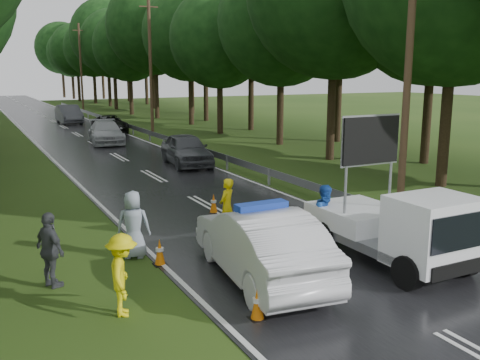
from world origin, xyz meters
TOP-DOWN VIEW (x-y plane):
  - ground at (0.00, 0.00)m, footprint 160.00×160.00m
  - road at (0.00, 30.00)m, footprint 7.00×140.00m
  - guardrail at (3.70, 29.67)m, footprint 0.12×60.06m
  - utility_pole_near at (5.20, 2.00)m, footprint 1.40×0.24m
  - utility_pole_mid at (5.20, 28.00)m, footprint 1.40×0.24m
  - utility_pole_far at (5.20, 54.00)m, footprint 1.40×0.24m
  - police_sedan at (-1.62, -0.74)m, footprint 2.32×5.13m
  - work_truck at (1.76, -1.50)m, footprint 2.02×4.47m
  - barrier at (-0.80, 1.01)m, footprint 2.29×0.71m
  - officer at (-0.85, 2.63)m, footprint 0.72×0.68m
  - civilian at (1.09, 0.50)m, footprint 0.87×0.71m
  - bystander_left at (-4.91, -1.13)m, footprint 0.87×1.18m
  - bystander_mid at (-5.95, 0.94)m, footprint 0.76×1.08m
  - bystander_right at (-3.80, 1.97)m, footprint 1.00×0.84m
  - queue_car_first at (2.43, 14.10)m, footprint 2.36×4.81m
  - queue_car_second at (0.80, 24.18)m, footprint 2.68×5.23m
  - queue_car_third at (2.52, 30.18)m, footprint 2.39×4.81m
  - queue_car_fourth at (1.04, 39.24)m, footprint 1.76×5.00m
  - cone_near_left at (-2.70, -2.51)m, footprint 0.31×0.31m
  - cone_center at (0.21, 2.00)m, footprint 0.31×0.31m
  - cone_far at (-0.20, 5.00)m, footprint 0.31×0.31m
  - cone_left_mid at (-3.40, 1.14)m, footprint 0.32×0.32m
  - cone_right at (3.50, 1.50)m, footprint 0.36×0.36m

SIDE VIEW (x-z plane):
  - ground at x=0.00m, z-range 0.00..0.00m
  - road at x=0.00m, z-range 0.00..0.02m
  - cone_center at x=0.21m, z-range -0.01..0.65m
  - cone_far at x=-0.20m, z-range -0.01..0.65m
  - cone_near_left at x=-2.70m, z-range -0.01..0.66m
  - cone_left_mid at x=-3.40m, z-range -0.01..0.66m
  - cone_right at x=3.50m, z-range -0.01..0.76m
  - guardrail at x=3.70m, z-range 0.20..0.90m
  - queue_car_third at x=2.52m, z-range 0.00..1.31m
  - queue_car_second at x=0.80m, z-range 0.00..1.45m
  - barrier at x=-0.80m, z-range 0.25..1.23m
  - queue_car_first at x=2.43m, z-range 0.00..1.58m
  - bystander_left at x=-4.91m, z-range 0.00..1.63m
  - police_sedan at x=-1.62m, z-range -0.08..1.72m
  - queue_car_fourth at x=1.04m, z-range 0.00..1.65m
  - officer at x=-0.85m, z-range 0.00..1.66m
  - civilian at x=1.09m, z-range 0.00..1.69m
  - bystander_mid at x=-5.95m, z-range 0.00..1.70m
  - bystander_right at x=-3.80m, z-range 0.00..1.74m
  - work_truck at x=1.76m, z-range -0.81..2.74m
  - utility_pole_near at x=5.20m, z-range 0.06..10.06m
  - utility_pole_mid at x=5.20m, z-range 0.06..10.06m
  - utility_pole_far at x=5.20m, z-range 0.06..10.06m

